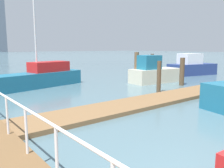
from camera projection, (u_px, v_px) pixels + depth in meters
ground_plane at (0, 81)px, 19.65m from camera, size 300.00×300.00×0.00m
floating_dock at (152, 101)px, 11.99m from camera, size 15.22×2.00×0.18m
dock_piling_1 at (152, 67)px, 19.63m from camera, size 0.27×0.27×2.27m
dock_piling_2 at (182, 72)px, 17.33m from camera, size 0.35×0.35×2.05m
dock_piling_3 at (159, 77)px, 14.43m from camera, size 0.26×0.26×1.97m
dock_piling_5 at (136, 68)px, 18.47m from camera, size 0.35×0.35×2.43m
moored_boat_0 at (191, 67)px, 24.09m from camera, size 5.35×3.02×2.20m
moored_boat_1 at (40, 77)px, 16.68m from camera, size 6.99×3.09×9.13m
moored_boat_3 at (154, 73)px, 18.74m from camera, size 4.36×2.04×2.19m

